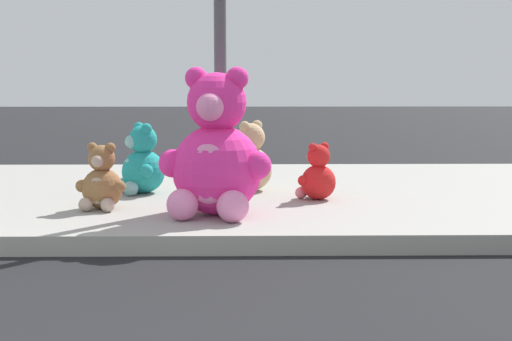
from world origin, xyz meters
TOP-DOWN VIEW (x-y plane):
  - sidewalk at (0.00, 5.20)m, footprint 28.00×4.40m
  - sign_pole at (1.00, 4.40)m, footprint 0.56×0.11m
  - plush_pink_large at (0.98, 3.81)m, footprint 0.93×0.86m
  - plush_red at (1.89, 4.60)m, footprint 0.38×0.38m
  - plush_brown at (-0.02, 4.11)m, footprint 0.44×0.40m
  - plush_teal at (0.20, 5.00)m, footprint 0.50×0.48m
  - plush_tan at (1.26, 5.16)m, footprint 0.51×0.50m

SIDE VIEW (x-z plane):
  - sidewalk at x=0.00m, z-range 0.00..0.15m
  - plush_red at x=1.89m, z-range 0.10..0.63m
  - plush_brown at x=-0.02m, z-range 0.09..0.67m
  - plush_teal at x=0.20m, z-range 0.08..0.78m
  - plush_tan at x=1.26m, z-range 0.08..0.79m
  - plush_pink_large at x=0.98m, z-range 0.03..1.25m
  - sign_pole at x=1.00m, z-range 0.25..3.45m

